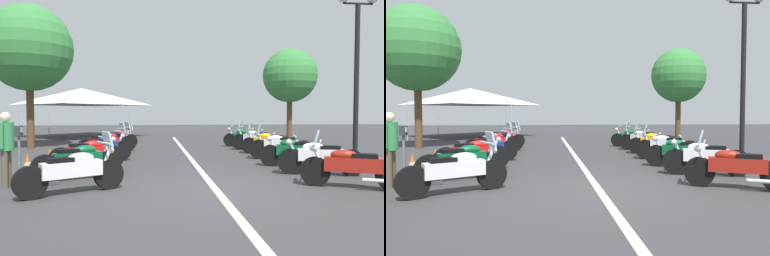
# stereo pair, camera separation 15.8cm
# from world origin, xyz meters

# --- Properties ---
(ground_plane) EXTENTS (80.00, 80.00, 0.00)m
(ground_plane) POSITION_xyz_m (0.00, 0.00, 0.00)
(ground_plane) COLOR #38383A
(lane_centre_stripe) EXTENTS (21.10, 0.16, 0.01)m
(lane_centre_stripe) POSITION_xyz_m (5.18, 0.00, 0.00)
(lane_centre_stripe) COLOR beige
(lane_centre_stripe) RESTS_ON ground_plane
(motorcycle_left_row_0) EXTENTS (1.22, 1.91, 1.20)m
(motorcycle_left_row_0) POSITION_xyz_m (0.00, 2.82, 0.46)
(motorcycle_left_row_0) COLOR black
(motorcycle_left_row_0) RESTS_ON ground_plane
(motorcycle_left_row_1) EXTENTS (1.15, 1.91, 1.01)m
(motorcycle_left_row_1) POSITION_xyz_m (1.47, 3.03, 0.46)
(motorcycle_left_row_1) COLOR black
(motorcycle_left_row_1) RESTS_ON ground_plane
(motorcycle_left_row_2) EXTENTS (0.94, 1.94, 1.01)m
(motorcycle_left_row_2) POSITION_xyz_m (2.84, 3.06, 0.46)
(motorcycle_left_row_2) COLOR black
(motorcycle_left_row_2) RESTS_ON ground_plane
(motorcycle_left_row_3) EXTENTS (1.07, 1.86, 1.01)m
(motorcycle_left_row_3) POSITION_xyz_m (4.49, 2.93, 0.46)
(motorcycle_left_row_3) COLOR black
(motorcycle_left_row_3) RESTS_ON ground_plane
(motorcycle_left_row_4) EXTENTS (1.11, 1.87, 1.23)m
(motorcycle_left_row_4) POSITION_xyz_m (6.01, 2.99, 0.48)
(motorcycle_left_row_4) COLOR black
(motorcycle_left_row_4) RESTS_ON ground_plane
(motorcycle_left_row_5) EXTENTS (1.27, 1.91, 1.22)m
(motorcycle_left_row_5) POSITION_xyz_m (7.41, 2.95, 0.47)
(motorcycle_left_row_5) COLOR black
(motorcycle_left_row_5) RESTS_ON ground_plane
(motorcycle_left_row_6) EXTENTS (1.03, 1.96, 1.20)m
(motorcycle_left_row_6) POSITION_xyz_m (8.98, 2.96, 0.46)
(motorcycle_left_row_6) COLOR black
(motorcycle_left_row_6) RESTS_ON ground_plane
(motorcycle_right_row_0) EXTENTS (1.11, 1.95, 1.21)m
(motorcycle_right_row_0) POSITION_xyz_m (-0.08, -2.84, 0.47)
(motorcycle_right_row_0) COLOR black
(motorcycle_right_row_0) RESTS_ON ground_plane
(motorcycle_right_row_1) EXTENTS (0.90, 2.08, 1.01)m
(motorcycle_right_row_1) POSITION_xyz_m (1.50, -2.93, 0.46)
(motorcycle_right_row_1) COLOR black
(motorcycle_right_row_1) RESTS_ON ground_plane
(motorcycle_right_row_2) EXTENTS (1.00, 1.96, 1.00)m
(motorcycle_right_row_2) POSITION_xyz_m (2.85, -2.82, 0.46)
(motorcycle_right_row_2) COLOR black
(motorcycle_right_row_2) RESTS_ON ground_plane
(motorcycle_right_row_3) EXTENTS (1.00, 2.03, 1.23)m
(motorcycle_right_row_3) POSITION_xyz_m (4.46, -2.97, 0.48)
(motorcycle_right_row_3) COLOR black
(motorcycle_right_row_3) RESTS_ON ground_plane
(motorcycle_right_row_4) EXTENTS (1.14, 2.00, 1.20)m
(motorcycle_right_row_4) POSITION_xyz_m (6.02, -3.09, 0.47)
(motorcycle_right_row_4) COLOR black
(motorcycle_right_row_4) RESTS_ON ground_plane
(motorcycle_right_row_5) EXTENTS (1.00, 1.94, 1.23)m
(motorcycle_right_row_5) POSITION_xyz_m (7.53, -3.00, 0.48)
(motorcycle_right_row_5) COLOR black
(motorcycle_right_row_5) RESTS_ON ground_plane
(motorcycle_right_row_6) EXTENTS (0.97, 2.03, 0.99)m
(motorcycle_right_row_6) POSITION_xyz_m (9.02, -2.98, 0.45)
(motorcycle_right_row_6) COLOR black
(motorcycle_right_row_6) RESTS_ON ground_plane
(street_lamp_twin_globe) EXTENTS (0.32, 1.22, 5.10)m
(street_lamp_twin_globe) POSITION_xyz_m (2.81, -4.66, 3.46)
(street_lamp_twin_globe) COLOR black
(street_lamp_twin_globe) RESTS_ON ground_plane
(parking_meter) EXTENTS (0.18, 0.14, 1.29)m
(parking_meter) POSITION_xyz_m (1.28, 4.29, 0.90)
(parking_meter) COLOR slate
(parking_meter) RESTS_ON ground_plane
(traffic_cone_0) EXTENTS (0.36, 0.36, 0.61)m
(traffic_cone_0) POSITION_xyz_m (5.86, -4.00, 0.29)
(traffic_cone_0) COLOR orange
(traffic_cone_0) RESTS_ON ground_plane
(traffic_cone_1) EXTENTS (0.36, 0.36, 0.61)m
(traffic_cone_1) POSITION_xyz_m (1.87, 4.32, 0.29)
(traffic_cone_1) COLOR orange
(traffic_cone_1) RESTS_ON ground_plane
(traffic_cone_2) EXTENTS (0.36, 0.36, 0.61)m
(traffic_cone_2) POSITION_xyz_m (3.12, 4.15, 0.29)
(traffic_cone_2) COLOR orange
(traffic_cone_2) RESTS_ON ground_plane
(bystander_1) EXTENTS (0.53, 0.32, 1.60)m
(bystander_1) POSITION_xyz_m (0.74, 4.36, 0.93)
(bystander_1) COLOR brown
(bystander_1) RESTS_ON ground_plane
(roadside_tree_0) EXTENTS (3.24, 3.24, 5.46)m
(roadside_tree_0) POSITION_xyz_m (13.69, -6.93, 3.82)
(roadside_tree_0) COLOR brown
(roadside_tree_0) RESTS_ON ground_plane
(roadside_tree_1) EXTENTS (3.76, 3.76, 6.30)m
(roadside_tree_1) POSITION_xyz_m (9.26, 6.69, 4.40)
(roadside_tree_1) COLOR brown
(roadside_tree_1) RESTS_ON ground_plane
(event_tent) EXTENTS (6.51, 6.51, 3.20)m
(event_tent) POSITION_xyz_m (16.84, 5.98, 2.65)
(event_tent) COLOR white
(event_tent) RESTS_ON ground_plane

